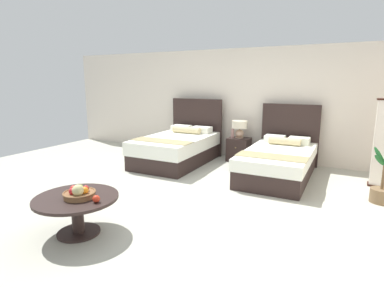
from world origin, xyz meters
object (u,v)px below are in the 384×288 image
(bed_near_window, at_px, (178,148))
(coffee_table, at_px, (77,206))
(floor_lamp_corner, at_px, (379,143))
(potted_palm, at_px, (382,186))
(fruit_bowl, at_px, (79,193))
(loose_apple, at_px, (96,199))
(table_lamp, at_px, (240,127))
(vase, at_px, (233,133))
(nightstand, at_px, (239,150))
(bed_near_corner, at_px, (279,161))

(bed_near_window, xyz_separation_m, coffee_table, (0.65, -3.40, 0.01))
(floor_lamp_corner, relative_size, potted_palm, 1.68)
(coffee_table, relative_size, potted_palm, 1.08)
(potted_palm, bearing_deg, bed_near_window, 171.49)
(fruit_bowl, height_order, loose_apple, fruit_bowl)
(coffee_table, height_order, potted_palm, potted_palm)
(coffee_table, bearing_deg, bed_near_window, 100.73)
(table_lamp, xyz_separation_m, vase, (-0.14, -0.06, -0.15))
(table_lamp, xyz_separation_m, loose_apple, (-0.16, -4.20, -0.28))
(nightstand, bearing_deg, vase, -164.41)
(fruit_bowl, xyz_separation_m, loose_apple, (0.27, -0.01, -0.02))
(bed_near_corner, xyz_separation_m, vase, (-1.21, 0.71, 0.32))
(bed_near_corner, bearing_deg, table_lamp, 144.11)
(nightstand, xyz_separation_m, loose_apple, (-0.16, -4.18, 0.24))
(nightstand, bearing_deg, potted_palm, -26.21)
(table_lamp, distance_m, loose_apple, 4.22)
(table_lamp, relative_size, coffee_table, 0.40)
(potted_palm, bearing_deg, floor_lamp_corner, 93.69)
(loose_apple, bearing_deg, fruit_bowl, 177.76)
(bed_near_window, bearing_deg, floor_lamp_corner, 4.06)
(bed_near_corner, relative_size, potted_palm, 2.45)
(nightstand, relative_size, coffee_table, 0.54)
(bed_near_window, relative_size, table_lamp, 5.40)
(bed_near_corner, xyz_separation_m, loose_apple, (-1.23, -3.43, 0.20))
(nightstand, bearing_deg, bed_near_window, -146.37)
(table_lamp, bearing_deg, coffee_table, -96.83)
(bed_near_corner, bearing_deg, bed_near_window, -179.78)
(floor_lamp_corner, distance_m, potted_palm, 0.99)
(bed_near_window, relative_size, bed_near_corner, 0.96)
(vase, xyz_separation_m, loose_apple, (-0.02, -4.14, -0.13))
(coffee_table, height_order, floor_lamp_corner, floor_lamp_corner)
(nightstand, xyz_separation_m, fruit_bowl, (-0.44, -4.17, 0.26))
(table_lamp, xyz_separation_m, floor_lamp_corner, (2.67, -0.51, -0.03))
(nightstand, distance_m, fruit_bowl, 4.20)
(bed_near_window, height_order, floor_lamp_corner, floor_lamp_corner)
(coffee_table, xyz_separation_m, potted_palm, (3.23, 2.82, -0.10))
(table_lamp, height_order, coffee_table, table_lamp)
(floor_lamp_corner, bearing_deg, bed_near_corner, -170.68)
(potted_palm, bearing_deg, bed_near_corner, 160.46)
(coffee_table, height_order, fruit_bowl, fruit_bowl)
(vase, distance_m, coffee_table, 4.15)
(nightstand, relative_size, table_lamp, 1.35)
(nightstand, xyz_separation_m, potted_palm, (2.73, -1.34, -0.01))
(vase, bearing_deg, bed_near_window, -144.23)
(bed_near_corner, distance_m, floor_lamp_corner, 1.68)
(bed_near_window, xyz_separation_m, potted_palm, (3.87, -0.58, -0.08))
(coffee_table, height_order, loose_apple, loose_apple)
(bed_near_window, bearing_deg, loose_apple, -73.98)
(bed_near_corner, distance_m, loose_apple, 3.65)
(coffee_table, bearing_deg, vase, 85.04)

